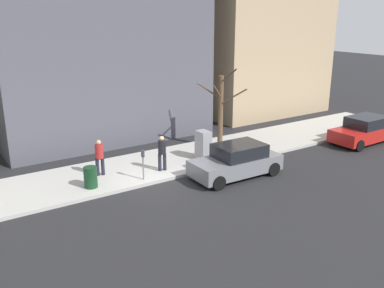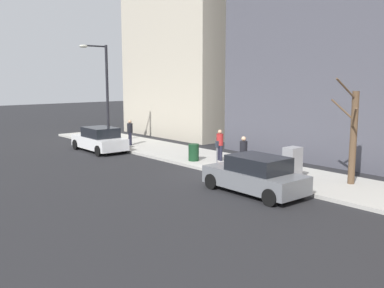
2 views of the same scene
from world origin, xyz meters
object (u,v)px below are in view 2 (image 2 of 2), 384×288
Objects in this scene: utility_box at (292,164)px; streetlamp at (104,86)px; parked_car_grey at (255,175)px; trash_bin at (194,152)px; office_tower_right at (207,22)px; parked_car_white at (100,140)px; pedestrian_midblock at (220,143)px; bare_tree at (353,135)px; pedestrian_near_meter at (243,152)px; parking_meter at (217,152)px; pedestrian_far_corner at (130,131)px.

streetlamp is (-1.02, 14.40, 3.17)m from utility_box.
parked_car_grey is 4.71× the size of trash_bin.
utility_box is 19.78m from office_tower_right.
pedestrian_midblock is (3.04, -7.54, 0.35)m from parked_car_white.
pedestrian_midblock is at bearing -66.78° from parked_car_white.
office_tower_right is at bearing 65.60° from bare_tree.
parked_car_white is 2.55× the size of pedestrian_near_meter.
streetlamp reaches higher than pedestrian_near_meter.
pedestrian_near_meter is at bearing 109.23° from bare_tree.
parking_meter is 0.31× the size of bare_tree.
streetlamp is 0.36× the size of office_tower_right.
office_tower_right is at bearing 123.51° from pedestrian_far_corner.
pedestrian_near_meter reaches higher than parked_car_grey.
pedestrian_near_meter is (0.07, -3.50, 0.49)m from trash_bin.
parked_car_white is at bearing -68.96° from pedestrian_far_corner.
pedestrian_near_meter is (-1.60, 4.58, -1.13)m from bare_tree.
pedestrian_near_meter is at bearing 170.95° from pedestrian_midblock.
parking_meter is 1.36m from pedestrian_near_meter.
parked_car_white is 8.14m from pedestrian_midblock.
parked_car_grey is 6.49m from trash_bin.
pedestrian_near_meter is (-0.33, 2.55, 0.24)m from utility_box.
bare_tree is (3.61, -14.75, 1.49)m from parked_car_white.
pedestrian_near_meter is at bearing -67.26° from parking_meter.
pedestrian_near_meter reaches higher than utility_box.
pedestrian_far_corner reaches higher than utility_box.
bare_tree is at bearing -74.95° from parked_car_white.
bare_tree is 14.99m from pedestrian_far_corner.
pedestrian_midblock is (1.55, 1.38, 0.11)m from parking_meter.
streetlamp is 11.44m from office_tower_right.
pedestrian_far_corner is at bearing 95.00° from bare_tree.
parking_meter is at bearing -101.33° from trash_bin.
pedestrian_far_corner is (0.37, 6.81, 0.49)m from trash_bin.
trash_bin is at bearing 63.96° from pedestrian_midblock.
pedestrian_near_meter and pedestrian_far_corner have the same top height.
pedestrian_midblock is at bearing -38.19° from trash_bin.
parked_car_grey is at bearing 152.87° from bare_tree.
bare_tree is (2.29, -16.42, -1.80)m from streetlamp.
streetlamp reaches higher than bare_tree.
parked_car_grey is at bearing 152.33° from pedestrian_near_meter.
utility_box is at bearing -77.40° from parking_meter.
office_tower_right is (11.55, 2.74, 8.30)m from parked_car_white.
pedestrian_midblock is (1.71, -9.21, -2.93)m from streetlamp.
parked_car_white is 15.26m from bare_tree.
streetlamp reaches higher than pedestrian_far_corner.
trash_bin is at bearing 78.67° from parking_meter.
streetlamp reaches higher than parked_car_grey.
pedestrian_near_meter is (0.52, -1.25, 0.11)m from parking_meter.
office_tower_right is at bearing 49.24° from parking_meter.
office_tower_right is (8.51, 10.28, 7.95)m from pedestrian_midblock.
office_tower_right reaches higher than streetlamp.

